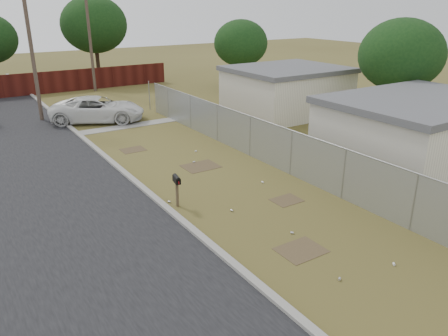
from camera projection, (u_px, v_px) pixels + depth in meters
ground at (231, 190)px, 17.63m from camera, size 120.00×120.00×0.00m
street at (17, 163)px, 20.51m from camera, size 15.10×60.00×0.12m
chainlink_fence at (276, 151)px, 19.74m from camera, size 0.10×27.06×2.02m
utility_poles at (23, 40)px, 30.33m from camera, size 12.60×8.24×9.00m
houses at (344, 108)px, 24.47m from camera, size 9.30×17.24×3.10m
horizon_trees at (77, 36)px, 34.92m from camera, size 33.32×31.94×7.78m
mailbox at (177, 182)px, 15.86m from camera, size 0.27×0.54×1.22m
pickup_truck at (98, 109)px, 27.51m from camera, size 6.29×4.95×1.59m
scattered_litter at (248, 202)px, 16.48m from camera, size 4.24×12.14×0.07m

